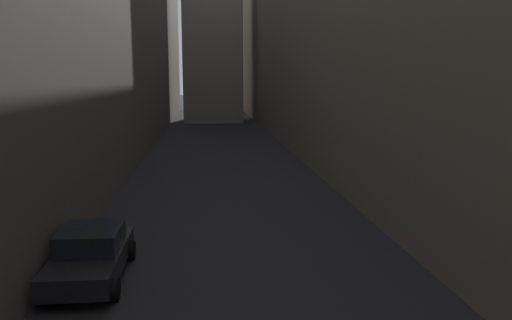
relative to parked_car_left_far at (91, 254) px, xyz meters
name	(u,v)px	position (x,y,z in m)	size (l,w,h in m)	color
ground_plane	(220,156)	(4.40, 22.76, -0.74)	(264.00, 264.00, 0.00)	#232326
building_block_left	(47,7)	(-7.89, 24.76, 9.98)	(13.58, 108.00, 21.45)	#60594F
building_block_right	(356,14)	(14.96, 24.76, 9.74)	(10.12, 108.00, 20.97)	#756B5B
parked_car_left_far	(91,254)	(0.00, 0.00, 0.00)	(2.04, 4.46, 1.47)	black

